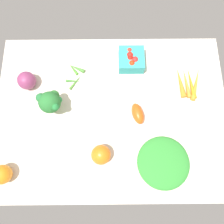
% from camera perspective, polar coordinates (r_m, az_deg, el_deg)
% --- Properties ---
extents(tablecloth, '(1.04, 0.76, 0.02)m').
position_cam_1_polar(tablecloth, '(1.00, 0.00, -0.47)').
color(tablecloth, beige).
rests_on(tablecloth, ground).
extents(berry_basket, '(0.12, 0.12, 0.07)m').
position_cam_1_polar(berry_basket, '(1.06, 5.10, 13.28)').
color(berry_basket, teal).
rests_on(berry_basket, tablecloth).
extents(okra_pile, '(0.09, 0.14, 0.02)m').
position_cam_1_polar(okra_pile, '(1.07, -9.32, 9.80)').
color(okra_pile, '#4A8831').
rests_on(okra_pile, tablecloth).
extents(red_onion_near_basket, '(0.08, 0.08, 0.08)m').
position_cam_1_polar(red_onion_near_basket, '(1.07, -20.98, 7.57)').
color(red_onion_near_basket, '#83345D').
rests_on(red_onion_near_basket, tablecloth).
extents(broccoli_head, '(0.10, 0.10, 0.13)m').
position_cam_1_polar(broccoli_head, '(0.96, -15.52, 2.57)').
color(broccoli_head, '#A1D27D').
rests_on(broccoli_head, tablecloth).
extents(roma_tomato, '(0.07, 0.11, 0.05)m').
position_cam_1_polar(roma_tomato, '(0.97, 6.76, -0.42)').
color(roma_tomato, '#DF4F16').
rests_on(roma_tomato, tablecloth).
extents(heirloom_tomato_orange, '(0.08, 0.08, 0.08)m').
position_cam_1_polar(heirloom_tomato_orange, '(0.92, -2.71, -10.92)').
color(heirloom_tomato_orange, orange).
rests_on(heirloom_tomato_orange, tablecloth).
extents(leafy_greens_clump, '(0.30, 0.30, 0.04)m').
position_cam_1_polar(leafy_greens_clump, '(0.96, 13.21, -12.58)').
color(leafy_greens_clump, '#2F8730').
rests_on(leafy_greens_clump, tablecloth).
extents(carrot_bunch, '(0.13, 0.16, 0.03)m').
position_cam_1_polar(carrot_bunch, '(1.09, 19.11, 7.05)').
color(carrot_bunch, orange).
rests_on(carrot_bunch, tablecloth).
extents(bell_pepper_orange, '(0.08, 0.08, 0.08)m').
position_cam_1_polar(bell_pepper_orange, '(1.01, -26.34, -14.21)').
color(bell_pepper_orange, orange).
rests_on(bell_pepper_orange, tablecloth).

